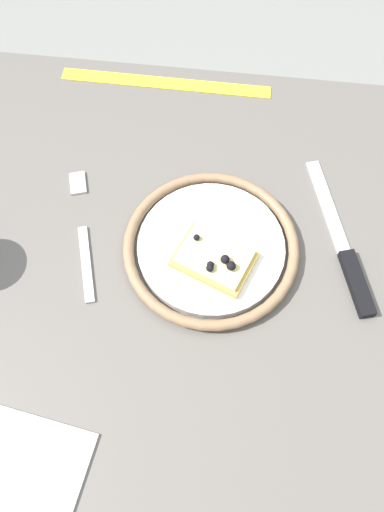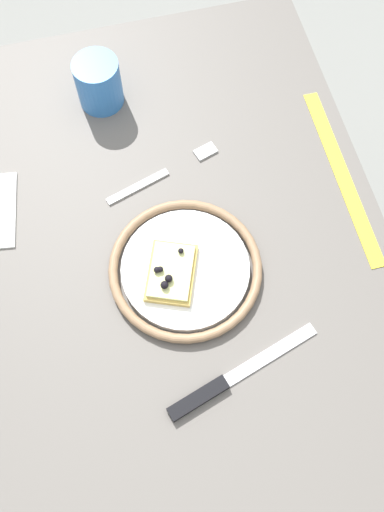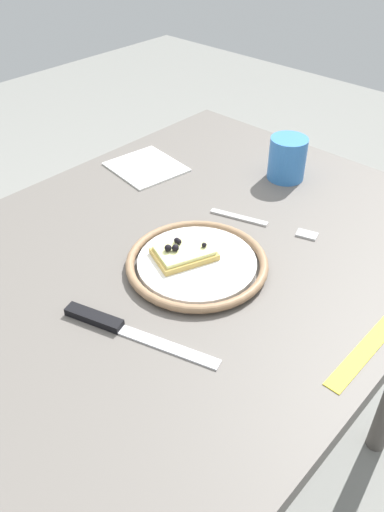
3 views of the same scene
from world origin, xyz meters
TOP-DOWN VIEW (x-y plane):
  - ground_plane at (0.00, 0.00)m, footprint 6.00×6.00m
  - dining_table at (0.00, 0.00)m, footprint 1.10×0.75m
  - plate at (-0.04, 0.05)m, footprint 0.23×0.23m
  - pizza_slice_near at (-0.04, 0.03)m, footprint 0.11×0.10m
  - knife at (0.14, 0.05)m, footprint 0.09×0.23m
  - fork at (-0.22, 0.06)m, footprint 0.08×0.20m
  - cup at (-0.39, -0.01)m, footprint 0.08×0.08m
  - napkin at (-0.22, -0.26)m, footprint 0.15×0.16m

SIDE VIEW (x-z plane):
  - ground_plane at x=0.00m, z-range 0.00..0.00m
  - dining_table at x=0.00m, z-range 0.28..1.03m
  - fork at x=-0.22m, z-range 0.75..0.75m
  - napkin at x=-0.22m, z-range 0.75..0.75m
  - knife at x=0.14m, z-range 0.75..0.76m
  - plate at x=-0.04m, z-range 0.75..0.77m
  - pizza_slice_near at x=-0.04m, z-range 0.76..0.79m
  - cup at x=-0.39m, z-range 0.75..0.84m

